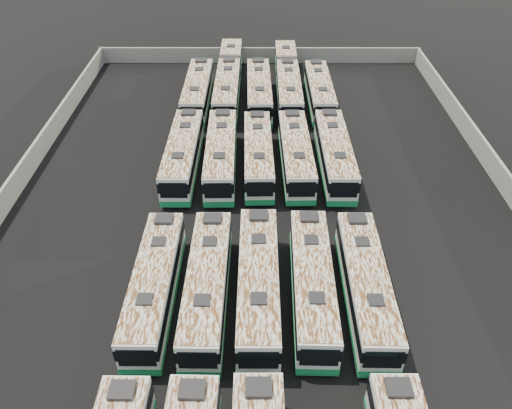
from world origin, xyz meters
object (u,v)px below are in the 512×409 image
bus_midfront_right (312,283)px  bus_back_right (288,80)px  bus_midback_center (258,154)px  bus_midback_right (296,154)px  bus_midfront_far_right (366,285)px  bus_back_far_right (319,91)px  bus_midback_far_right (335,154)px  bus_midfront_far_left (155,284)px  bus_back_center (259,91)px  bus_midfront_left (207,285)px  bus_midback_far_left (183,154)px  bus_back_left (229,79)px  bus_midfront_center (258,283)px  bus_back_far_left (198,91)px  bus_midback_left (221,154)px

bus_midfront_right → bus_back_right: size_ratio=0.64×
bus_back_right → bus_midback_center: bearing=-101.4°
bus_midback_right → bus_midfront_far_right: bearing=-78.8°
bus_back_far_right → bus_midback_far_right: bearing=-89.9°
bus_midfront_far_left → bus_back_center: 32.11m
bus_midfront_left → bus_midfront_right: (7.24, 0.20, 0.00)m
bus_midback_far_right → bus_midfront_right: bearing=-102.0°
bus_midfront_right → bus_midback_far_left: bearing=124.3°
bus_midback_right → bus_midback_far_right: bearing=-1.3°
bus_midback_center → bus_midback_far_left: bearing=179.2°
bus_midback_far_left → bus_midback_far_right: bearing=0.7°
bus_midback_center → bus_back_left: size_ratio=0.62×
bus_midfront_center → bus_back_far_left: (-7.16, 31.27, 0.00)m
bus_midfront_left → bus_midback_center: bus_midfront_left is taller
bus_midback_right → bus_back_far_right: size_ratio=1.02×
bus_back_right → bus_midback_left: bearing=-111.9°
bus_midback_far_left → bus_midback_center: (7.24, 0.06, -0.07)m
bus_midfront_center → bus_midback_left: bus_midback_left is taller
bus_back_center → bus_back_right: 5.02m
bus_back_far_right → bus_back_right: bearing=136.6°
bus_midback_center → bus_back_far_left: size_ratio=0.97×
bus_midfront_far_right → bus_midback_left: size_ratio=0.97×
bus_midback_left → bus_midback_center: bearing=0.3°
bus_midfront_center → bus_midfront_right: bus_midfront_center is taller
bus_midback_center → bus_back_center: bearing=88.3°
bus_back_far_left → bus_back_left: 5.04m
bus_back_left → bus_back_right: 7.38m
bus_midfront_left → bus_midback_left: 17.09m
bus_midback_far_left → bus_back_far_left: bus_midback_far_left is taller
bus_midback_far_left → bus_midback_right: (10.86, 0.09, -0.04)m
bus_midfront_left → bus_midfront_right: size_ratio=1.00×
bus_midback_right → bus_midfront_center: bearing=-103.2°
bus_midback_far_left → bus_back_right: bus_midback_far_left is taller
bus_midback_center → bus_back_left: (-3.66, 17.85, 0.07)m
bus_midfront_left → bus_midback_right: (7.16, 17.20, 0.01)m
bus_midfront_left → bus_midback_far_left: bus_midback_far_left is taller
bus_midback_far_left → bus_back_far_left: size_ratio=1.00×
bus_midfront_far_right → bus_back_far_left: (-14.55, 31.38, 0.05)m
bus_midback_right → bus_midback_far_right: bus_midback_far_right is taller
bus_midfront_far_right → bus_back_left: bus_back_left is taller
bus_midback_left → bus_back_left: bearing=89.3°
bus_midback_left → bus_midback_far_left: bearing=178.7°
bus_midback_right → bus_back_left: (-7.28, 17.82, 0.04)m
bus_midback_right → bus_back_far_right: bearing=74.3°
bus_midfront_left → bus_midfront_far_right: 10.91m
bus_midback_far_left → bus_back_far_left: 14.29m
bus_back_far_left → bus_back_far_right: bus_back_far_left is taller
bus_back_left → bus_midback_left: bearing=-89.4°
bus_midfront_left → bus_midback_far_right: (10.89, 17.19, 0.04)m
bus_back_far_left → bus_back_far_right: size_ratio=1.04×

